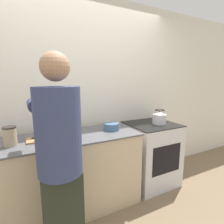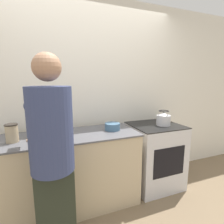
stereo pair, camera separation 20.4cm
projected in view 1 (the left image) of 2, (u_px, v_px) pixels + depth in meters
name	position (u px, v px, depth m)	size (l,w,h in m)	color
ground_plane	(106.00, 215.00, 1.99)	(12.00, 12.00, 0.00)	#7A664C
wall_back	(84.00, 96.00, 2.37)	(8.00, 0.05, 2.60)	silver
counter	(66.00, 174.00, 2.01)	(1.72, 0.63, 0.90)	#C6B28E
oven	(151.00, 153.00, 2.58)	(0.67, 0.64, 0.90)	silver
person	(60.00, 156.00, 1.36)	(0.39, 0.62, 1.72)	#272D21
cutting_board	(45.00, 139.00, 1.84)	(0.36, 0.19, 0.02)	#A87A4C
knife	(44.00, 138.00, 1.83)	(0.25, 0.14, 0.01)	silver
kettle	(159.00, 118.00, 2.47)	(0.19, 0.19, 0.21)	silver
bowl_prep	(111.00, 127.00, 2.19)	(0.19, 0.19, 0.09)	#426684
canister_jar	(10.00, 136.00, 1.65)	(0.12, 0.12, 0.19)	tan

